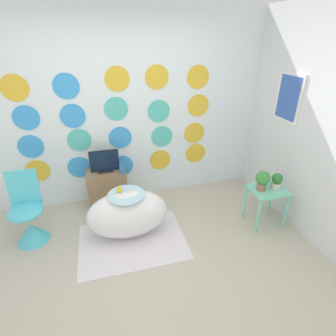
{
  "coord_description": "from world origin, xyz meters",
  "views": [
    {
      "loc": [
        -0.24,
        -1.83,
        2.25
      ],
      "look_at": [
        0.47,
        0.82,
        0.85
      ],
      "focal_mm": 28.0,
      "sensor_mm": 36.0,
      "label": 1
    }
  ],
  "objects_px": {
    "bathtub": "(128,214)",
    "tv": "(104,162)",
    "vase": "(122,168)",
    "potted_plant_right": "(277,181)",
    "chair": "(29,221)",
    "potted_plant_left": "(263,179)"
  },
  "relations": [
    {
      "from": "chair",
      "to": "tv",
      "type": "distance_m",
      "value": 1.16
    },
    {
      "from": "tv",
      "to": "potted_plant_right",
      "type": "xyz_separation_m",
      "value": [
        2.05,
        -0.96,
        -0.07
      ]
    },
    {
      "from": "potted_plant_right",
      "to": "potted_plant_left",
      "type": "bearing_deg",
      "value": 177.17
    },
    {
      "from": "vase",
      "to": "potted_plant_right",
      "type": "height_order",
      "value": "potted_plant_right"
    },
    {
      "from": "potted_plant_left",
      "to": "potted_plant_right",
      "type": "height_order",
      "value": "potted_plant_left"
    },
    {
      "from": "bathtub",
      "to": "tv",
      "type": "xyz_separation_m",
      "value": [
        -0.2,
        0.72,
        0.39
      ]
    },
    {
      "from": "chair",
      "to": "tv",
      "type": "xyz_separation_m",
      "value": [
        0.94,
        0.52,
        0.41
      ]
    },
    {
      "from": "tv",
      "to": "potted_plant_left",
      "type": "height_order",
      "value": "tv"
    },
    {
      "from": "chair",
      "to": "potted_plant_right",
      "type": "bearing_deg",
      "value": -8.24
    },
    {
      "from": "tv",
      "to": "vase",
      "type": "bearing_deg",
      "value": -28.3
    },
    {
      "from": "vase",
      "to": "tv",
      "type": "bearing_deg",
      "value": 151.7
    },
    {
      "from": "tv",
      "to": "bathtub",
      "type": "bearing_deg",
      "value": -74.2
    },
    {
      "from": "potted_plant_left",
      "to": "potted_plant_right",
      "type": "relative_size",
      "value": 1.26
    },
    {
      "from": "chair",
      "to": "tv",
      "type": "relative_size",
      "value": 2.24
    },
    {
      "from": "bathtub",
      "to": "tv",
      "type": "height_order",
      "value": "tv"
    },
    {
      "from": "chair",
      "to": "tv",
      "type": "height_order",
      "value": "chair"
    },
    {
      "from": "tv",
      "to": "vase",
      "type": "xyz_separation_m",
      "value": [
        0.22,
        -0.12,
        -0.06
      ]
    },
    {
      "from": "chair",
      "to": "potted_plant_right",
      "type": "relative_size",
      "value": 4.32
    },
    {
      "from": "tv",
      "to": "potted_plant_right",
      "type": "distance_m",
      "value": 2.26
    },
    {
      "from": "vase",
      "to": "potted_plant_right",
      "type": "xyz_separation_m",
      "value": [
        1.83,
        -0.84,
        -0.0
      ]
    },
    {
      "from": "potted_plant_right",
      "to": "bathtub",
      "type": "bearing_deg",
      "value": 172.54
    },
    {
      "from": "tv",
      "to": "potted_plant_right",
      "type": "height_order",
      "value": "tv"
    }
  ]
}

